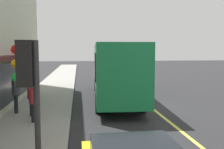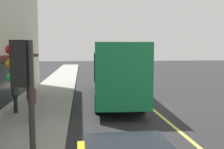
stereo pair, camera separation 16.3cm
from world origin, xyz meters
The scene contains 8 objects.
ground centered at (0.00, 0.00, 0.00)m, with size 120.00×120.00×0.00m, color #28282B.
sidewalk centered at (0.00, 5.89, 0.07)m, with size 80.00×3.14×0.15m, color #9E9B93.
lane_centre_stripe centered at (0.00, 0.00, 0.00)m, with size 36.00×0.16×0.01m, color #D8D14C.
bus centered at (2.54, 1.65, 1.99)m, with size 11.25×3.11×3.50m.
traffic_light centered at (-8.49, 4.92, 2.53)m, with size 0.30×0.52×3.20m.
pedestrian_waiting centered at (-1.75, 6.09, 1.13)m, with size 0.34×0.34×1.64m.
pedestrian_at_corner centered at (-1.10, 6.92, 1.25)m, with size 0.34×0.34×1.82m.
pedestrian_by_curb centered at (-2.80, 5.84, 1.12)m, with size 0.34×0.34×1.63m.
Camera 1 is at (-13.60, 3.94, 3.16)m, focal length 41.00 mm.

